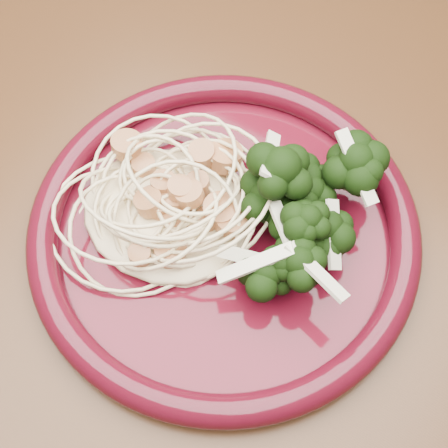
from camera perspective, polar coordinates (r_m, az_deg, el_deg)
name	(u,v)px	position (r m, az deg, el deg)	size (l,w,h in m)	color
dining_table	(341,265)	(0.62, 10.61, -3.74)	(1.20, 0.80, 0.75)	#472814
dinner_plate	(224,229)	(0.50, 0.00, -0.46)	(0.39, 0.39, 0.03)	#470915
spaghetti_pile	(165,207)	(0.50, -5.40, 1.55)	(0.14, 0.12, 0.03)	beige
scallop_cluster	(161,182)	(0.47, -5.78, 3.88)	(0.13, 0.13, 0.04)	#BB7D4B
broccoli_pile	(300,233)	(0.48, 6.96, -0.84)	(0.10, 0.17, 0.06)	black
onion_garnish	(305,210)	(0.45, 7.44, 1.30)	(0.07, 0.11, 0.06)	beige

